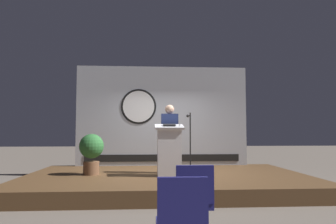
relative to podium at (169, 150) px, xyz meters
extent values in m
plane|color=#6B6056|center=(-0.05, 0.30, -0.87)|extent=(40.00, 40.00, 0.00)
cube|color=brown|center=(-0.05, 0.30, -0.72)|extent=(6.40, 4.00, 0.30)
cube|color=#B2B7C1|center=(-0.05, 2.15, 0.88)|extent=(4.98, 0.10, 2.90)
cylinder|color=black|center=(-0.75, 2.10, 1.14)|extent=(1.02, 0.02, 1.02)
cylinder|color=white|center=(-0.75, 2.09, 1.14)|extent=(0.91, 0.02, 0.91)
cube|color=black|center=(-0.05, 2.10, -0.35)|extent=(4.48, 0.02, 0.20)
cube|color=silver|center=(0.00, 0.00, -0.04)|extent=(0.52, 0.40, 1.06)
cube|color=silver|center=(0.00, 0.00, 0.52)|extent=(0.64, 0.50, 0.14)
cube|color=black|center=(0.00, -0.02, 0.56)|extent=(0.28, 0.20, 0.06)
cylinder|color=black|center=(0.04, 0.48, -0.17)|extent=(0.26, 0.26, 0.80)
cube|color=navy|center=(0.04, 0.48, 0.53)|extent=(0.40, 0.24, 0.60)
sphere|color=tan|center=(0.04, 0.48, 0.95)|extent=(0.22, 0.22, 0.22)
cylinder|color=black|center=(0.45, -0.15, -0.56)|extent=(0.24, 0.24, 0.02)
cylinder|color=black|center=(0.45, -0.15, 0.13)|extent=(0.03, 0.03, 1.40)
cylinder|color=black|center=(0.45, 0.06, 0.78)|extent=(0.02, 0.41, 0.02)
sphere|color=#262626|center=(0.45, 0.26, 0.78)|extent=(0.07, 0.07, 0.07)
cylinder|color=brown|center=(-1.77, 0.32, -0.42)|extent=(0.36, 0.36, 0.30)
sphere|color=#2D6B33|center=(-1.77, 0.32, 0.08)|extent=(0.56, 0.56, 0.56)
cube|color=navy|center=(-0.18, -4.22, -0.20)|extent=(0.44, 0.06, 0.44)
cylinder|color=black|center=(0.07, -3.11, -0.69)|extent=(0.08, 0.08, 0.37)
cube|color=navy|center=(0.07, -3.11, -0.46)|extent=(0.44, 0.44, 0.08)
cube|color=navy|center=(0.07, -3.31, -0.20)|extent=(0.44, 0.06, 0.44)
camera|label=1|loc=(-0.48, -6.92, 0.41)|focal=33.10mm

